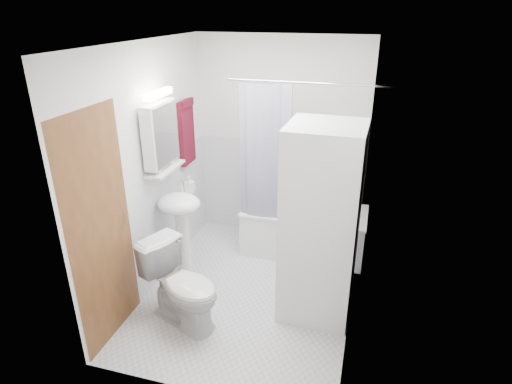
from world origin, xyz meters
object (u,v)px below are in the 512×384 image
(bathtub, at_px, (304,229))
(sink, at_px, (180,217))
(toilet, at_px, (183,286))
(washer_dryer, at_px, (320,224))

(bathtub, distance_m, sink, 1.48)
(sink, height_order, toilet, sink)
(bathtub, height_order, sink, sink)
(bathtub, xyz_separation_m, washer_dryer, (0.29, -1.00, 0.61))
(sink, xyz_separation_m, washer_dryer, (1.43, -0.16, 0.20))
(bathtub, height_order, washer_dryer, washer_dryer)
(sink, xyz_separation_m, toilet, (0.30, -0.66, -0.33))
(bathtub, distance_m, toilet, 1.72)
(bathtub, xyz_separation_m, sink, (-1.14, -0.84, 0.41))
(sink, height_order, washer_dryer, washer_dryer)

